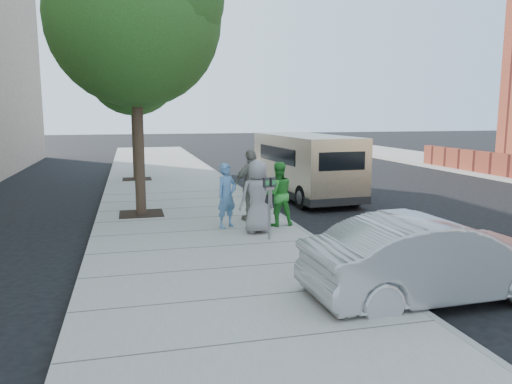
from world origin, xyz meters
TOP-DOWN VIEW (x-y plane):
  - ground at (0.00, 0.00)m, footprint 120.00×120.00m
  - sidewalk at (-1.00, 0.00)m, footprint 5.00×60.00m
  - curb_face at (1.44, 0.00)m, footprint 0.12×60.00m
  - tree_near at (-2.25, 2.40)m, footprint 4.62×4.60m
  - tree_far at (-2.25, 10.00)m, footprint 3.92×3.80m
  - parking_meter at (0.40, -1.20)m, footprint 0.30×0.17m
  - van at (3.29, 4.63)m, footprint 2.32×6.00m
  - sedan at (2.00, -5.00)m, footprint 4.17×1.59m
  - person_officer at (-0.29, 0.20)m, footprint 0.69×0.63m
  - person_green_shirt at (0.98, 0.08)m, footprint 0.78×0.60m
  - person_gray_shirt at (0.30, -0.54)m, footprint 0.89×0.62m
  - person_striped_polo at (0.50, 0.85)m, footprint 1.17×0.75m

SIDE VIEW (x-z plane):
  - ground at x=0.00m, z-range 0.00..0.00m
  - sidewalk at x=-1.00m, z-range 0.00..0.15m
  - curb_face at x=1.44m, z-range -0.01..0.15m
  - sedan at x=2.00m, z-range 0.00..1.36m
  - person_officer at x=-0.29m, z-range 0.15..1.73m
  - person_green_shirt at x=0.98m, z-range 0.15..1.75m
  - person_gray_shirt at x=0.30m, z-range 0.15..1.87m
  - person_striped_polo at x=0.50m, z-range 0.15..2.01m
  - van at x=3.29m, z-range 0.06..2.25m
  - parking_meter at x=0.40m, z-range 0.46..1.85m
  - tree_far at x=-2.25m, z-range 1.64..8.13m
  - tree_near at x=-2.25m, z-range 1.78..9.31m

